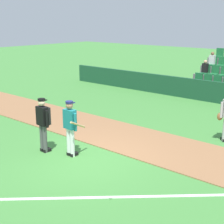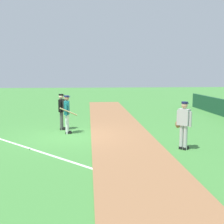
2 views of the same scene
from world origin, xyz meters
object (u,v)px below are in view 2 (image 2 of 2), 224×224
Objects in this scene: runner_grey_jersey at (184,124)px; umpire_home_plate at (62,110)px; batter_teal_jersey at (67,113)px; baseball at (30,148)px.

umpire_home_plate is at bearing -130.44° from runner_grey_jersey.
baseball is (2.67, -1.19, -0.93)m from batter_teal_jersey.
baseball is (3.59, -0.87, -0.96)m from umpire_home_plate.
batter_teal_jersey is at bearing 19.04° from umpire_home_plate.
umpire_home_plate is 6.22m from runner_grey_jersey.
batter_teal_jersey is 1.00× the size of umpire_home_plate.
baseball is at bearing -94.60° from runner_grey_jersey.
batter_teal_jersey is 23.78× the size of baseball.
baseball is (-0.45, -5.60, -0.93)m from runner_grey_jersey.
baseball is at bearing -13.62° from umpire_home_plate.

